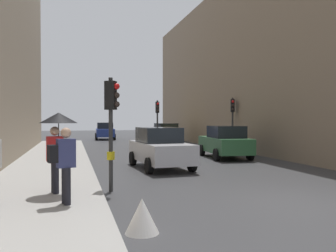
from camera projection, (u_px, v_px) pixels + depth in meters
ground_plane at (302, 202)px, 9.08m from camera, size 120.00×120.00×0.00m
sidewalk_kerb at (47, 174)px, 13.17m from camera, size 3.41×40.00×0.16m
building_facade_right at (298, 68)px, 26.86m from camera, size 12.00×35.97×11.91m
traffic_light_mid_street at (233, 114)px, 23.40m from camera, size 0.32×0.45×3.53m
traffic_light_near_right at (111, 113)px, 10.43m from camera, size 0.44×0.37×3.34m
traffic_light_far_median at (157, 115)px, 26.77m from camera, size 0.25×0.43×3.53m
car_blue_van at (105, 131)px, 37.29m from camera, size 2.17×4.28×1.76m
car_silver_hatchback at (160, 148)px, 15.39m from camera, size 2.25×4.32×1.76m
car_yellow_taxi at (165, 133)px, 31.17m from camera, size 2.20×4.29×1.76m
car_green_estate at (225, 142)px, 19.42m from camera, size 2.28×4.33×1.76m
pedestrian_with_umbrella at (57, 130)px, 9.46m from camera, size 1.00×1.00×2.14m
pedestrian_with_grey_backpack at (64, 161)px, 8.20m from camera, size 0.65×0.41×1.77m
warning_sign_triangle at (142, 216)px, 6.62m from camera, size 0.64×0.64×0.65m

